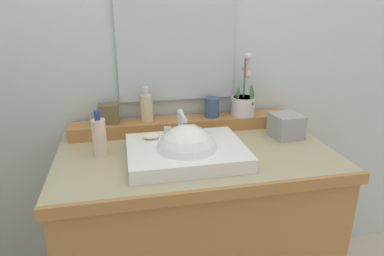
{
  "coord_description": "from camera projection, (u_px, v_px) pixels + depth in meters",
  "views": [
    {
      "loc": [
        -0.29,
        -1.3,
        1.46
      ],
      "look_at": [
        -0.02,
        -0.02,
        0.98
      ],
      "focal_mm": 32.27,
      "sensor_mm": 36.0,
      "label": 1
    }
  ],
  "objects": [
    {
      "name": "trinket_box",
      "position": [
        109.0,
        114.0,
        1.59
      ],
      "size": [
        0.09,
        0.07,
        0.09
      ],
      "primitive_type": "cube",
      "rotation": [
        0.0,
        0.0,
        -0.02
      ],
      "color": "brown",
      "rests_on": "back_ledge"
    },
    {
      "name": "sink_basin",
      "position": [
        187.0,
        155.0,
        1.37
      ],
      "size": [
        0.46,
        0.36,
        0.28
      ],
      "color": "white",
      "rests_on": "vanity_cabinet"
    },
    {
      "name": "lotion_bottle",
      "position": [
        99.0,
        137.0,
        1.39
      ],
      "size": [
        0.06,
        0.06,
        0.19
      ],
      "color": "beige",
      "rests_on": "vanity_cabinet"
    },
    {
      "name": "tissue_box",
      "position": [
        286.0,
        126.0,
        1.59
      ],
      "size": [
        0.14,
        0.14,
        0.11
      ],
      "primitive_type": "cube",
      "rotation": [
        0.0,
        0.0,
        0.09
      ],
      "color": "#98999A",
      "rests_on": "vanity_cabinet"
    },
    {
      "name": "wall_back",
      "position": [
        177.0,
        25.0,
        1.68
      ],
      "size": [
        2.87,
        0.2,
        2.71
      ],
      "primitive_type": "cube",
      "color": "silver",
      "rests_on": "ground"
    },
    {
      "name": "vanity_cabinet",
      "position": [
        196.0,
        236.0,
        1.6
      ],
      "size": [
        1.15,
        0.66,
        0.87
      ],
      "color": "#AD753C",
      "rests_on": "ground"
    },
    {
      "name": "tumbler_cup",
      "position": [
        212.0,
        107.0,
        1.67
      ],
      "size": [
        0.07,
        0.07,
        0.09
      ],
      "primitive_type": "cylinder",
      "color": "#374E6F",
      "rests_on": "back_ledge"
    },
    {
      "name": "back_ledge",
      "position": [
        185.0,
        124.0,
        1.67
      ],
      "size": [
        1.08,
        0.12,
        0.06
      ],
      "primitive_type": "cube",
      "color": "#AD753C",
      "rests_on": "vanity_cabinet"
    },
    {
      "name": "soap_bar",
      "position": [
        151.0,
        136.0,
        1.43
      ],
      "size": [
        0.07,
        0.04,
        0.02
      ],
      "primitive_type": "ellipsoid",
      "color": "#ECE3C2",
      "rests_on": "sink_basin"
    },
    {
      "name": "mirror",
      "position": [
        176.0,
        42.0,
        1.6
      ],
      "size": [
        0.55,
        0.02,
        0.55
      ],
      "primitive_type": "cube",
      "color": "silver"
    },
    {
      "name": "potted_plant",
      "position": [
        244.0,
        101.0,
        1.69
      ],
      "size": [
        0.12,
        0.12,
        0.31
      ],
      "color": "silver",
      "rests_on": "back_ledge"
    },
    {
      "name": "soap_dispenser",
      "position": [
        147.0,
        107.0,
        1.61
      ],
      "size": [
        0.06,
        0.06,
        0.16
      ],
      "color": "beige",
      "rests_on": "back_ledge"
    }
  ]
}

